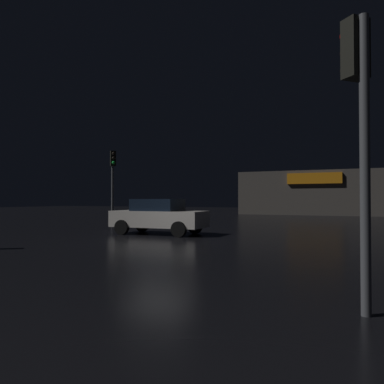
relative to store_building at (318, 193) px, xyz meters
name	(u,v)px	position (x,y,z in m)	size (l,w,h in m)	color
ground_plane	(159,242)	(-2.58, -30.26, -2.29)	(120.00, 120.00, 0.00)	black
store_building	(318,193)	(0.00, 0.00, 0.00)	(15.90, 6.68, 4.58)	#4C4742
traffic_signal_main	(113,173)	(-9.47, -23.76, 0.96)	(0.42, 0.42, 4.60)	#595B60
traffic_signal_cross_left	(359,102)	(4.54, -37.07, 0.73)	(0.42, 0.42, 4.24)	#595B60
car_near	(159,216)	(-4.16, -27.46, -1.45)	(4.42, 2.12, 1.64)	silver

